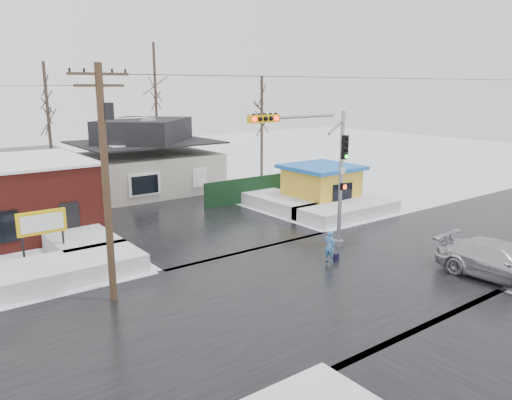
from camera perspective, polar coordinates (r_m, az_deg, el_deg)
ground at (r=21.96m, az=7.76°, el=-9.11°), size 120.00×120.00×0.00m
road_ns at (r=21.95m, az=7.76°, el=-9.08°), size 10.00×120.00×0.02m
road_ew at (r=21.95m, az=7.76°, el=-9.08°), size 120.00×10.00×0.02m
snowbank_nw at (r=23.37m, az=-21.45°, el=-7.48°), size 7.00×3.00×0.80m
snowbank_ne at (r=32.66m, az=10.43°, el=-1.11°), size 7.00×3.00×0.80m
snowbank_nside_w at (r=28.47m, az=-20.35°, el=-3.80°), size 3.00×8.00×0.80m
snowbank_nside_e at (r=34.87m, az=2.15°, el=-0.01°), size 3.00×8.00×0.80m
traffic_signal at (r=24.47m, az=7.27°, el=4.23°), size 6.05×0.68×7.00m
utility_pole at (r=19.26m, az=-16.66°, el=3.19°), size 3.15×0.44×9.00m
marquee_sign at (r=25.25m, az=-23.28°, el=-2.53°), size 2.20×0.21×2.55m
house at (r=40.29m, az=-12.50°, el=4.65°), size 10.40×8.40×5.76m
kiosk at (r=34.82m, az=7.45°, el=1.65°), size 4.60×4.60×2.88m
fence at (r=36.00m, az=-0.47°, el=1.22°), size 8.00×0.12×1.80m
tree_far_left at (r=41.69m, az=-22.91°, el=11.59°), size 3.00×3.00×10.00m
tree_far_mid at (r=47.06m, az=-11.52°, el=14.30°), size 3.00×3.00×12.00m
tree_far_right at (r=43.38m, az=0.67°, el=11.53°), size 3.00×3.00×9.00m
pedestrian at (r=23.96m, az=8.42°, el=-5.28°), size 0.53×0.65×1.54m
car at (r=23.99m, az=26.28°, el=-6.40°), size 2.69×5.70×1.61m
shopping_bag at (r=24.27m, az=9.14°, el=-6.53°), size 0.28×0.12×0.35m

